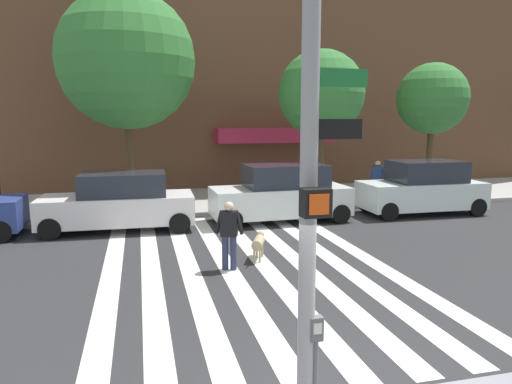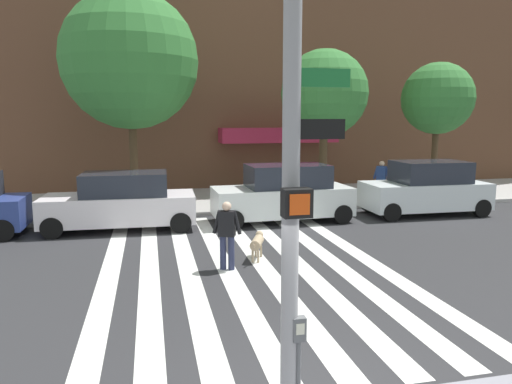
{
  "view_description": "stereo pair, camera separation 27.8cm",
  "coord_description": "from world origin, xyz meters",
  "views": [
    {
      "loc": [
        -2.5,
        -4.91,
        3.56
      ],
      "look_at": [
        0.68,
        7.88,
        1.49
      ],
      "focal_mm": 33.03,
      "sensor_mm": 36.0,
      "label": 1
    },
    {
      "loc": [
        -2.23,
        -4.97,
        3.56
      ],
      "look_at": [
        0.68,
        7.88,
        1.49
      ],
      "focal_mm": 33.03,
      "sensor_mm": 36.0,
      "label": 2
    }
  ],
  "objects": [
    {
      "name": "crosswalk_stripes",
      "position": [
        -0.08,
        5.99,
        0.0
      ],
      "size": [
        6.75,
        11.37,
        0.01
      ],
      "color": "silver",
      "rests_on": "ground_plane"
    },
    {
      "name": "parked_car_behind_first",
      "position": [
        -3.17,
        10.5,
        0.9
      ],
      "size": [
        4.81,
        2.11,
        1.85
      ],
      "color": "silver",
      "rests_on": "ground_plane"
    },
    {
      "name": "parking_meter_curbside",
      "position": [
        -0.77,
        -0.55,
        1.03
      ],
      "size": [
        0.14,
        0.11,
        1.36
      ],
      "color": "#515456",
      "rests_on": "sidewalk_near"
    },
    {
      "name": "pedestrian_dog_walker",
      "position": [
        -0.52,
        5.69,
        0.93
      ],
      "size": [
        0.69,
        0.36,
        1.64
      ],
      "color": "#282D4C",
      "rests_on": "ground_plane"
    },
    {
      "name": "ground_plane",
      "position": [
        0.0,
        5.99,
        0.0
      ],
      "size": [
        160.0,
        160.0,
        0.0
      ],
      "primitive_type": "plane",
      "color": "#2B2B2D"
    },
    {
      "name": "street_tree_further",
      "position": [
        10.0,
        13.48,
        4.39
      ],
      "size": [
        3.08,
        3.08,
        5.8
      ],
      "color": "#4C3823",
      "rests_on": "sidewalk_far"
    },
    {
      "name": "parked_car_third_in_line",
      "position": [
        2.25,
        10.51,
        0.96
      ],
      "size": [
        4.79,
        2.06,
        1.98
      ],
      "color": "silver",
      "rests_on": "ground_plane"
    },
    {
      "name": "street_tree_middle",
      "position": [
        4.63,
        13.02,
        4.52
      ],
      "size": [
        3.45,
        3.45,
        6.12
      ],
      "color": "#4C3823",
      "rests_on": "sidewalk_far"
    },
    {
      "name": "dog_on_leash",
      "position": [
        0.36,
        6.34,
        0.44
      ],
      "size": [
        0.54,
        1.07,
        0.65
      ],
      "color": "tan",
      "rests_on": "ground_plane"
    },
    {
      "name": "pedestrian_bystander",
      "position": [
        7.28,
        13.07,
        1.08
      ],
      "size": [
        0.59,
        0.53,
        1.64
      ],
      "color": "black",
      "rests_on": "sidewalk_far"
    },
    {
      "name": "street_tree_nearest",
      "position": [
        -2.83,
        13.68,
        5.68
      ],
      "size": [
        5.1,
        5.1,
        8.09
      ],
      "color": "#4C3823",
      "rests_on": "sidewalk_far"
    },
    {
      "name": "parked_car_fourth_in_line",
      "position": [
        7.76,
        10.51,
        0.96
      ],
      "size": [
        4.56,
        2.06,
        2.0
      ],
      "color": "silver",
      "rests_on": "ground_plane"
    },
    {
      "name": "sidewalk_far",
      "position": [
        0.0,
        14.97,
        0.07
      ],
      "size": [
        80.0,
        6.0,
        0.15
      ],
      "primitive_type": "cube",
      "color": "#ABA8A4",
      "rests_on": "ground_plane"
    },
    {
      "name": "traffic_light_pole",
      "position": [
        -0.86,
        -0.56,
        3.52
      ],
      "size": [
        0.74,
        0.46,
        5.8
      ],
      "color": "gray",
      "rests_on": "sidewalk_near"
    }
  ]
}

